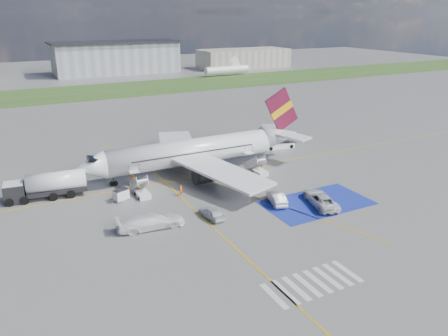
{
  "coord_description": "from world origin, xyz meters",
  "views": [
    {
      "loc": [
        -24.75,
        -44.47,
        23.44
      ],
      "look_at": [
        0.99,
        4.87,
        3.5
      ],
      "focal_mm": 35.0,
      "sensor_mm": 36.0,
      "label": 1
    }
  ],
  "objects_px": {
    "airliner": "(200,150)",
    "belt_loader": "(279,146)",
    "van_white_a": "(321,197)",
    "van_white_b": "(151,219)",
    "gpu_cart": "(121,196)",
    "car_silver_b": "(277,198)",
    "car_silver_a": "(212,213)",
    "fuel_tanker": "(47,188)"
  },
  "relations": [
    {
      "from": "gpu_cart",
      "to": "van_white_b",
      "type": "height_order",
      "value": "van_white_b"
    },
    {
      "from": "fuel_tanker",
      "to": "car_silver_a",
      "type": "xyz_separation_m",
      "value": [
        16.77,
        -15.6,
        -0.76
      ]
    },
    {
      "from": "airliner",
      "to": "van_white_a",
      "type": "relative_size",
      "value": 6.71
    },
    {
      "from": "fuel_tanker",
      "to": "gpu_cart",
      "type": "distance_m",
      "value": 10.13
    },
    {
      "from": "airliner",
      "to": "car_silver_a",
      "type": "relative_size",
      "value": 8.96
    },
    {
      "from": "gpu_cart",
      "to": "fuel_tanker",
      "type": "bearing_deg",
      "value": 126.91
    },
    {
      "from": "gpu_cart",
      "to": "van_white_a",
      "type": "bearing_deg",
      "value": -50.71
    },
    {
      "from": "fuel_tanker",
      "to": "van_white_a",
      "type": "relative_size",
      "value": 1.9
    },
    {
      "from": "car_silver_b",
      "to": "airliner",
      "type": "bearing_deg",
      "value": -60.01
    },
    {
      "from": "airliner",
      "to": "fuel_tanker",
      "type": "xyz_separation_m",
      "value": [
        -22.36,
        -0.02,
        -1.93
      ]
    },
    {
      "from": "van_white_a",
      "to": "van_white_b",
      "type": "bearing_deg",
      "value": 5.57
    },
    {
      "from": "gpu_cart",
      "to": "van_white_a",
      "type": "distance_m",
      "value": 25.99
    },
    {
      "from": "airliner",
      "to": "belt_loader",
      "type": "xyz_separation_m",
      "value": [
        17.98,
        4.46,
        -2.95
      ]
    },
    {
      "from": "car_silver_a",
      "to": "van_white_b",
      "type": "bearing_deg",
      "value": -12.17
    },
    {
      "from": "fuel_tanker",
      "to": "car_silver_b",
      "type": "bearing_deg",
      "value": -24.52
    },
    {
      "from": "gpu_cart",
      "to": "car_silver_b",
      "type": "distance_m",
      "value": 20.35
    },
    {
      "from": "van_white_b",
      "to": "car_silver_a",
      "type": "bearing_deg",
      "value": -89.82
    },
    {
      "from": "airliner",
      "to": "belt_loader",
      "type": "bearing_deg",
      "value": 13.94
    },
    {
      "from": "airliner",
      "to": "car_silver_b",
      "type": "distance_m",
      "value": 16.33
    },
    {
      "from": "van_white_a",
      "to": "van_white_b",
      "type": "distance_m",
      "value": 21.83
    },
    {
      "from": "airliner",
      "to": "gpu_cart",
      "type": "height_order",
      "value": "airliner"
    },
    {
      "from": "car_silver_b",
      "to": "van_white_a",
      "type": "xyz_separation_m",
      "value": [
        4.81,
        -2.94,
        0.26
      ]
    },
    {
      "from": "car_silver_a",
      "to": "airliner",
      "type": "bearing_deg",
      "value": -115.51
    },
    {
      "from": "belt_loader",
      "to": "car_silver_a",
      "type": "bearing_deg",
      "value": -131.73
    },
    {
      "from": "airliner",
      "to": "car_silver_b",
      "type": "xyz_separation_m",
      "value": [
        3.75,
        -15.67,
        -2.63
      ]
    },
    {
      "from": "car_silver_b",
      "to": "van_white_b",
      "type": "height_order",
      "value": "van_white_b"
    },
    {
      "from": "gpu_cart",
      "to": "car_silver_b",
      "type": "bearing_deg",
      "value": -50.4
    },
    {
      "from": "van_white_a",
      "to": "van_white_b",
      "type": "height_order",
      "value": "van_white_b"
    },
    {
      "from": "gpu_cart",
      "to": "car_silver_a",
      "type": "xyz_separation_m",
      "value": [
        8.27,
        -10.14,
        -0.01
      ]
    },
    {
      "from": "fuel_tanker",
      "to": "van_white_b",
      "type": "bearing_deg",
      "value": -51.07
    },
    {
      "from": "gpu_cart",
      "to": "car_silver_b",
      "type": "xyz_separation_m",
      "value": [
        17.61,
        -10.19,
        0.06
      ]
    },
    {
      "from": "fuel_tanker",
      "to": "van_white_a",
      "type": "distance_m",
      "value": 36.08
    },
    {
      "from": "airliner",
      "to": "car_silver_b",
      "type": "height_order",
      "value": "airliner"
    },
    {
      "from": "car_silver_a",
      "to": "car_silver_b",
      "type": "height_order",
      "value": "car_silver_b"
    },
    {
      "from": "car_silver_a",
      "to": "car_silver_b",
      "type": "bearing_deg",
      "value": 173.85
    },
    {
      "from": "fuel_tanker",
      "to": "belt_loader",
      "type": "height_order",
      "value": "fuel_tanker"
    },
    {
      "from": "belt_loader",
      "to": "van_white_a",
      "type": "relative_size",
      "value": 1.11
    },
    {
      "from": "airliner",
      "to": "belt_loader",
      "type": "relative_size",
      "value": 6.06
    },
    {
      "from": "airliner",
      "to": "gpu_cart",
      "type": "distance_m",
      "value": 15.15
    },
    {
      "from": "van_white_a",
      "to": "car_silver_b",
      "type": "bearing_deg",
      "value": -15.83
    },
    {
      "from": "airliner",
      "to": "van_white_a",
      "type": "xyz_separation_m",
      "value": [
        8.56,
        -18.62,
        -2.36
      ]
    },
    {
      "from": "gpu_cart",
      "to": "van_white_a",
      "type": "height_order",
      "value": "van_white_a"
    }
  ]
}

